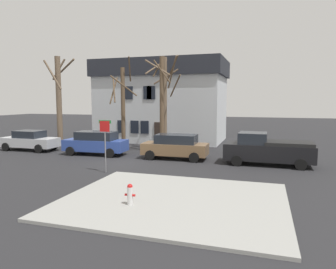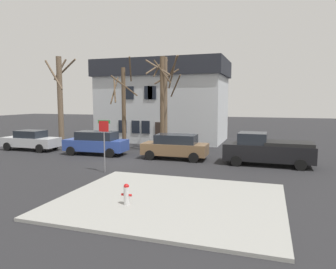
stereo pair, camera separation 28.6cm
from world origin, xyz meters
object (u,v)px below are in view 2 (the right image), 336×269
car_brown_wagon (175,146)px  fire_hydrant (126,194)px  car_silver_sedan (31,140)px  pickup_truck_black (267,150)px  street_sign_pole (104,136)px  tree_bare_far (165,100)px  tree_bare_near (60,99)px  tree_bare_mid (123,105)px  tree_bare_end (163,101)px  building_main (163,100)px  bicycle_leaning (88,145)px  car_blue_wagon (96,143)px

car_brown_wagon → fire_hydrant: (1.09, -10.07, -0.36)m
car_silver_sedan → pickup_truck_black: bearing=-0.6°
fire_hydrant → street_sign_pole: 6.37m
street_sign_pole → car_silver_sedan: bearing=152.0°
tree_bare_far → tree_bare_near: bearing=-176.1°
car_brown_wagon → street_sign_pole: street_sign_pole is taller
tree_bare_far → car_brown_wagon: size_ratio=1.67×
car_brown_wagon → pickup_truck_black: size_ratio=0.83×
tree_bare_mid → street_sign_pole: tree_bare_mid is taller
car_brown_wagon → tree_bare_mid: bearing=151.5°
tree_bare_near → tree_bare_end: size_ratio=1.04×
building_main → car_brown_wagon: 10.99m
street_sign_pole → tree_bare_near: bearing=138.3°
tree_bare_far → fire_hydrant: size_ratio=9.34×
tree_bare_mid → tree_bare_end: bearing=-10.1°
building_main → pickup_truck_black: building_main is taller
car_brown_wagon → pickup_truck_black: bearing=-1.2°
tree_bare_end → fire_hydrant: (2.78, -12.35, -3.49)m
car_brown_wagon → bicycle_leaning: bearing=167.6°
car_silver_sedan → building_main: bearing=49.3°
car_brown_wagon → street_sign_pole: bearing=-117.2°
tree_bare_end → building_main: bearing=108.9°
tree_bare_mid → street_sign_pole: (2.77, -8.10, -1.62)m
tree_bare_far → bicycle_leaning: (-6.30, -1.52, -3.78)m
tree_bare_mid → tree_bare_far: 3.58m
tree_bare_end → pickup_truck_black: tree_bare_end is taller
building_main → street_sign_pole: (1.56, -14.80, -2.00)m
tree_bare_near → tree_bare_end: bearing=-2.3°
bicycle_leaning → tree_bare_end: bearing=4.3°
tree_bare_mid → pickup_truck_black: bearing=-14.9°
building_main → tree_bare_near: bearing=-136.0°
car_brown_wagon → fire_hydrant: car_brown_wagon is taller
tree_bare_mid → street_sign_pole: size_ratio=2.55×
building_main → bicycle_leaning: 9.55m
car_blue_wagon → street_sign_pole: 6.27m
tree_bare_mid → fire_hydrant: (6.51, -13.02, -3.16)m
car_silver_sedan → bicycle_leaning: 4.64m
tree_bare_far → fire_hydrant: (2.98, -13.39, -3.61)m
car_silver_sedan → car_blue_wagon: bearing=-1.8°
car_silver_sedan → fire_hydrant: bearing=-36.8°
tree_bare_end → car_blue_wagon: tree_bare_end is taller
tree_bare_near → car_blue_wagon: bearing=-28.3°
building_main → tree_bare_far: (2.32, -6.33, 0.06)m
car_brown_wagon → street_sign_pole: (-2.65, -5.16, 1.18)m
pickup_truck_black → bicycle_leaning: bearing=172.4°
fire_hydrant → tree_bare_far: bearing=102.5°
pickup_truck_black → street_sign_pole: 10.18m
tree_bare_near → car_brown_wagon: tree_bare_near is taller
car_blue_wagon → tree_bare_mid: bearing=75.5°
tree_bare_end → fire_hydrant: size_ratio=9.29×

